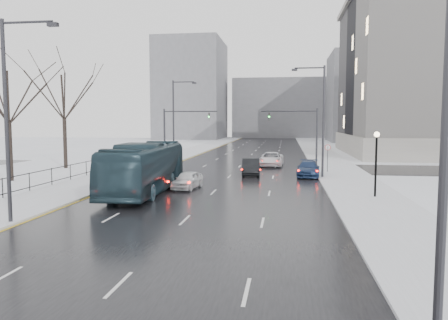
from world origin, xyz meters
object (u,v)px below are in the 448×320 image
at_px(tree_park_e, 66,169).
at_px(streetlight_r_near, 435,97).
at_px(streetlight_l_far, 175,117).
at_px(mast_signal_left, 174,130).
at_px(sedan_right_far, 308,169).
at_px(sedan_center_near, 187,180).
at_px(mast_signal_right, 307,131).
at_px(bus, 145,168).
at_px(tree_park_d, 11,182).
at_px(no_uturn_sign, 328,150).
at_px(sedan_right_near, 251,167).
at_px(streetlight_l_near, 10,111).
at_px(streetlight_r_mid, 321,116).
at_px(lamppost_r_mid, 376,155).
at_px(sedan_right_cross, 271,159).

bearing_deg(tree_park_e, streetlight_r_near, -52.21).
bearing_deg(tree_park_e, streetlight_l_far, 38.57).
xyz_separation_m(mast_signal_left, sedan_right_far, (14.53, -7.02, -3.35)).
relative_size(tree_park_e, sedan_center_near, 3.46).
distance_m(mast_signal_right, bus, 21.66).
bearing_deg(sedan_right_far, streetlight_r_near, -84.11).
bearing_deg(streetlight_l_far, sedan_right_far, -35.66).
distance_m(tree_park_d, sedan_right_far, 25.97).
bearing_deg(sedan_center_near, bus, -133.88).
xyz_separation_m(no_uturn_sign, sedan_right_near, (-7.33, -2.68, -1.49)).
relative_size(mast_signal_right, no_uturn_sign, 2.41).
relative_size(streetlight_r_near, streetlight_l_near, 1.00).
bearing_deg(bus, tree_park_e, 131.58).
height_order(streetlight_r_mid, streetlight_l_near, same).
xyz_separation_m(streetlight_r_near, sedan_right_near, (-6.29, 31.32, -4.81)).
relative_size(tree_park_e, streetlight_r_near, 1.35).
distance_m(tree_park_d, tree_park_e, 10.01).
height_order(lamppost_r_mid, mast_signal_right, mast_signal_right).
xyz_separation_m(tree_park_e, streetlight_r_near, (26.37, -34.00, 5.62)).
bearing_deg(mast_signal_right, sedan_center_near, -121.26).
xyz_separation_m(tree_park_e, streetlight_r_mid, (26.37, -4.00, 5.62)).
distance_m(streetlight_l_far, bus, 22.39).
height_order(streetlight_r_near, mast_signal_right, streetlight_r_near).
relative_size(streetlight_l_far, sedan_center_near, 2.56).
xyz_separation_m(bus, sedan_right_near, (6.67, 11.12, -1.01)).
relative_size(streetlight_r_mid, lamppost_r_mid, 2.34).
relative_size(sedan_right_near, sedan_right_far, 0.95).
bearing_deg(mast_signal_left, tree_park_d, -126.80).
bearing_deg(tree_park_d, sedan_center_near, -6.22).
height_order(mast_signal_right, sedan_right_near, mast_signal_right).
relative_size(mast_signal_right, sedan_center_near, 1.66).
distance_m(mast_signal_left, sedan_center_near, 16.86).
bearing_deg(mast_signal_right, sedan_right_far, -91.03).
bearing_deg(bus, streetlight_l_near, -110.84).
height_order(streetlight_r_mid, sedan_center_near, streetlight_r_mid).
xyz_separation_m(streetlight_l_far, mast_signal_right, (15.49, -4.00, -1.51)).
xyz_separation_m(tree_park_d, tree_park_e, (-0.40, 10.00, 0.00)).
distance_m(bus, sedan_right_cross, 21.44).
height_order(tree_park_e, mast_signal_left, tree_park_e).
bearing_deg(sedan_right_cross, streetlight_l_far, 172.24).
distance_m(streetlight_r_near, sedan_center_near, 25.08).
relative_size(streetlight_r_near, sedan_right_far, 2.03).
xyz_separation_m(bus, sedan_right_cross, (8.30, 19.74, -1.00)).
xyz_separation_m(streetlight_l_near, lamppost_r_mid, (19.17, 10.00, -2.67)).
distance_m(tree_park_d, no_uturn_sign, 28.88).
relative_size(tree_park_d, sedan_center_near, 3.20).
height_order(streetlight_l_far, bus, streetlight_l_far).
height_order(streetlight_r_near, streetlight_l_near, same).
xyz_separation_m(tree_park_d, bus, (13.00, -3.80, 1.82)).
bearing_deg(sedan_right_cross, mast_signal_right, -24.56).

